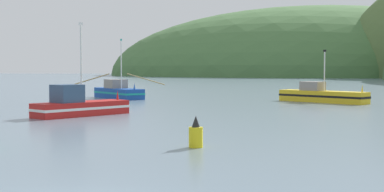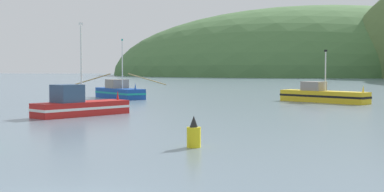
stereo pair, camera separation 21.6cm
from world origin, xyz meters
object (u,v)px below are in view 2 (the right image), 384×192
object	(u,v)px
fishing_boat_blue	(119,92)
channel_buoy	(194,135)
fishing_boat_yellow	(322,95)
fishing_boat_red	(79,106)

from	to	relation	value
fishing_boat_blue	channel_buoy	world-z (taller)	fishing_boat_blue
channel_buoy	fishing_boat_yellow	bearing A→B (deg)	78.53
fishing_boat_yellow	fishing_boat_red	size ratio (longest dim) A/B	1.20
fishing_boat_blue	fishing_boat_red	bearing A→B (deg)	-33.94
fishing_boat_red	channel_buoy	bearing A→B (deg)	-108.62
fishing_boat_yellow	channel_buoy	bearing A→B (deg)	-65.38
fishing_boat_red	fishing_boat_blue	bearing A→B (deg)	43.43
fishing_boat_red	channel_buoy	distance (m)	17.33
channel_buoy	fishing_boat_red	bearing A→B (deg)	130.13
fishing_boat_blue	channel_buoy	bearing A→B (deg)	-21.72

